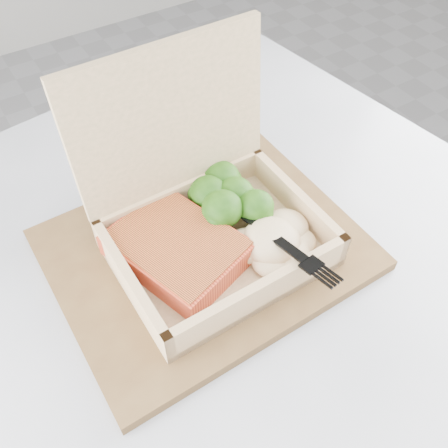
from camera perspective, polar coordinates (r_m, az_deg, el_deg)
floor at (r=1.46m, az=21.88°, el=-12.25°), size 4.00×4.00×0.00m
cafe_table at (r=0.73m, az=-0.87°, el=-15.92°), size 0.93×0.93×0.74m
serving_tray at (r=0.58m, az=-2.12°, el=-2.95°), size 0.34×0.28×0.01m
takeout_container at (r=0.55m, az=-2.42°, el=2.05°), size 0.22×0.19×0.21m
salmon_fillet at (r=0.55m, az=-5.37°, el=-2.81°), size 0.14×0.16×0.03m
broccoli_pile at (r=0.59m, az=1.29°, el=3.00°), size 0.11×0.11×0.04m
mashed_potatoes at (r=0.55m, az=5.41°, el=-1.88°), size 0.10×0.09×0.04m
plastic_fork at (r=0.54m, az=3.97°, el=0.03°), size 0.03×0.15×0.02m
receipt at (r=0.70m, az=-8.01°, el=7.06°), size 0.08×0.13×0.00m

